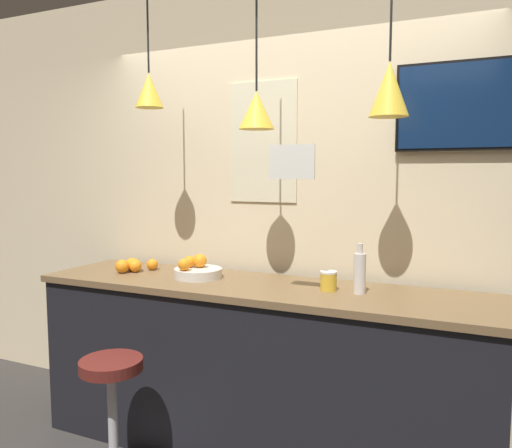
# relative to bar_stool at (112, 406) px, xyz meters

# --- Properties ---
(back_wall) EXTENTS (8.00, 0.06, 2.90)m
(back_wall) POSITION_rel_bar_stool_xyz_m (0.54, 1.06, 1.01)
(back_wall) COLOR beige
(back_wall) RESTS_ON ground_plane
(service_counter) EXTENTS (2.68, 0.65, 1.01)m
(service_counter) POSITION_rel_bar_stool_xyz_m (0.54, 0.62, 0.06)
(service_counter) COLOR black
(service_counter) RESTS_ON ground_plane
(bar_stool) EXTENTS (0.39, 0.39, 0.69)m
(bar_stool) POSITION_rel_bar_stool_xyz_m (0.00, 0.00, 0.00)
(bar_stool) COLOR #B7B7BC
(bar_stool) RESTS_ON ground_plane
(fruit_bowl) EXTENTS (0.29, 0.29, 0.14)m
(fruit_bowl) POSITION_rel_bar_stool_xyz_m (0.13, 0.65, 0.61)
(fruit_bowl) COLOR beige
(fruit_bowl) RESTS_ON service_counter
(orange_pile) EXTENTS (0.19, 0.25, 0.09)m
(orange_pile) POSITION_rel_bar_stool_xyz_m (-0.34, 0.65, 0.61)
(orange_pile) COLOR orange
(orange_pile) RESTS_ON service_counter
(juice_bottle) EXTENTS (0.06, 0.06, 0.27)m
(juice_bottle) POSITION_rel_bar_stool_xyz_m (1.13, 0.65, 0.68)
(juice_bottle) COLOR silver
(juice_bottle) RESTS_ON service_counter
(spread_jar) EXTENTS (0.09, 0.09, 0.11)m
(spread_jar) POSITION_rel_bar_stool_xyz_m (0.96, 0.65, 0.62)
(spread_jar) COLOR gold
(spread_jar) RESTS_ON service_counter
(pendant_lamp_left) EXTENTS (0.17, 0.17, 0.75)m
(pendant_lamp_left) POSITION_rel_bar_stool_xyz_m (-0.19, 0.63, 1.72)
(pendant_lamp_left) COLOR black
(pendant_lamp_middle) EXTENTS (0.20, 0.20, 0.91)m
(pendant_lamp_middle) POSITION_rel_bar_stool_xyz_m (0.54, 0.63, 1.56)
(pendant_lamp_middle) COLOR black
(pendant_lamp_right) EXTENTS (0.20, 0.20, 0.87)m
(pendant_lamp_right) POSITION_rel_bar_stool_xyz_m (1.26, 0.63, 1.62)
(pendant_lamp_right) COLOR black
(mounted_tv) EXTENTS (0.67, 0.04, 0.48)m
(mounted_tv) POSITION_rel_bar_stool_xyz_m (1.58, 1.01, 1.57)
(mounted_tv) COLOR black
(hanging_menu_board) EXTENTS (0.24, 0.01, 0.17)m
(hanging_menu_board) POSITION_rel_bar_stool_xyz_m (0.84, 0.37, 1.26)
(hanging_menu_board) COLOR white
(wall_poster) EXTENTS (0.47, 0.01, 0.77)m
(wall_poster) POSITION_rel_bar_stool_xyz_m (0.40, 1.02, 1.40)
(wall_poster) COLOR beige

